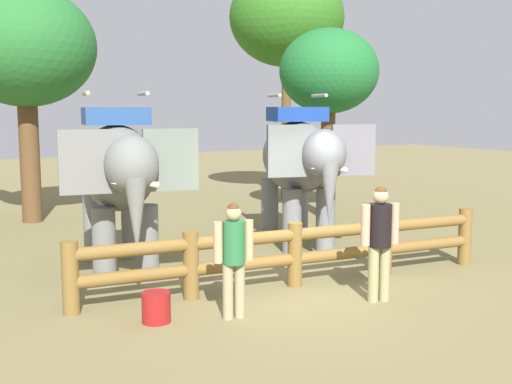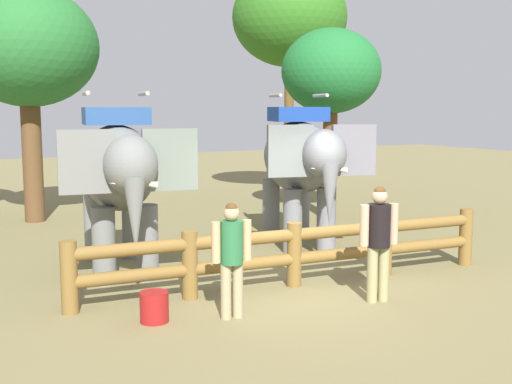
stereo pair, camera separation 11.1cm
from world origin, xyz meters
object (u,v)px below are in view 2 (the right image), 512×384
elephant_center (301,161)px  tree_far_left (27,49)px  tree_back_center (331,74)px  tourist_woman_in_black (232,252)px  feed_bucket (154,307)px  tourist_man_in_blue (379,235)px  tree_deep_back (290,19)px  log_fence (294,250)px  elephant_near_left (119,172)px

elephant_center → tree_far_left: bearing=128.4°
elephant_center → tree_back_center: 3.99m
tourist_woman_in_black → tree_far_left: tree_far_left is taller
tree_far_left → feed_bucket: 9.78m
tree_far_left → feed_bucket: bearing=-89.4°
elephant_center → tourist_man_in_blue: 4.16m
elephant_center → tourist_woman_in_black: bearing=-133.3°
tourist_man_in_blue → feed_bucket: bearing=167.8°
tree_far_left → tourist_woman_in_black: bearing=-83.3°
tree_deep_back → feed_bucket: tree_deep_back is taller
tree_far_left → feed_bucket: (0.09, -8.86, -4.13)m
log_fence → elephant_near_left: 3.33m
elephant_center → tree_back_center: size_ratio=0.78×
tree_far_left → tree_deep_back: bearing=2.9°
tourist_woman_in_black → elephant_center: bearing=46.7°
elephant_near_left → feed_bucket: bearing=-97.6°
tree_far_left → tree_back_center: (6.91, -3.18, -0.57)m
log_fence → tree_deep_back: 11.23m
log_fence → tree_back_center: (4.21, 5.07, 3.16)m
elephant_center → feed_bucket: size_ratio=9.11×
tourist_man_in_blue → tree_deep_back: 11.85m
log_fence → tourist_man_in_blue: 1.53m
tree_back_center → tree_deep_back: (0.92, 3.58, 1.85)m
log_fence → tourist_woman_in_black: 1.91m
log_fence → tourist_man_in_blue: tourist_man_in_blue is taller
elephant_near_left → feed_bucket: 3.21m
tourist_man_in_blue → tree_back_center: 7.81m
tourist_woman_in_black → tree_far_left: (-1.09, 9.22, 3.40)m
log_fence → tree_back_center: bearing=50.3°
elephant_center → tree_far_left: size_ratio=0.65×
feed_bucket → tourist_woman_in_black: bearing=-19.6°
elephant_near_left → tree_deep_back: (7.37, 6.49, 3.83)m
elephant_near_left → tree_far_left: size_ratio=0.64×
elephant_near_left → tree_deep_back: bearing=41.3°
tourist_woman_in_black → tree_back_center: tree_back_center is taller
tourist_woman_in_black → tourist_man_in_blue: bearing=-8.8°
elephant_center → tree_far_left: 7.63m
tourist_man_in_blue → tree_deep_back: bearing=65.8°
log_fence → tourist_woman_in_black: tourist_woman_in_black is taller
tourist_man_in_blue → tree_far_left: 10.68m
elephant_near_left → tree_far_left: (-0.46, 6.09, 2.55)m
tree_far_left → feed_bucket: tree_far_left is taller
tree_back_center → tree_deep_back: tree_deep_back is taller
tourist_man_in_blue → elephant_near_left: bearing=129.8°
tourist_woman_in_black → tree_deep_back: tree_deep_back is taller
log_fence → tourist_woman_in_black: bearing=-149.0°
elephant_center → feed_bucket: 5.66m
log_fence → tourist_man_in_blue: bearing=-63.5°
elephant_center → elephant_near_left: bearing=-173.6°
tourist_man_in_blue → feed_bucket: (-3.27, 0.71, -0.81)m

